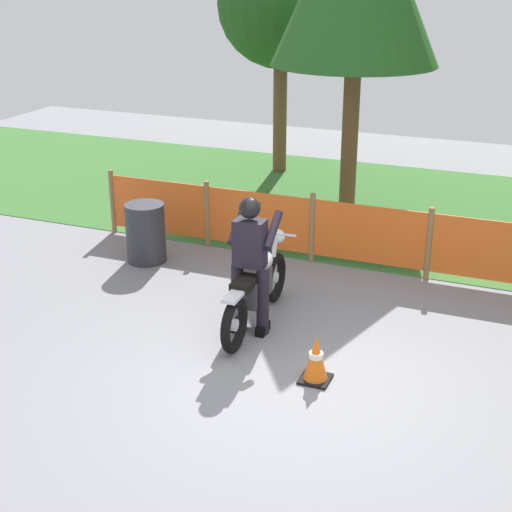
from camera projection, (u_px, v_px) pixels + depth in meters
The scene contains 8 objects.
ground at pixel (293, 378), 8.04m from camera, with size 24.00×24.00×0.02m, color gray.
grass_verge at pixel (408, 210), 13.31m from camera, with size 24.00×5.86×0.01m, color #386B2D.
barrier_fence at pixel (369, 235), 10.59m from camera, with size 8.56×0.08×1.05m.
tree_leftmost at pixel (281, 4), 14.54m from camera, with size 2.51×2.51×4.62m.
motorcycle_lead at pixel (256, 288), 9.05m from camera, with size 0.62×2.10×0.99m.
rider_lead at pixel (250, 260), 8.71m from camera, with size 0.56×0.57×1.69m.
traffic_cone at pixel (316, 359), 7.89m from camera, with size 0.32×0.32×0.53m.
spare_drum at pixel (146, 233), 10.96m from camera, with size 0.58×0.58×0.88m, color #2D2D33.
Camera 1 is at (2.25, -6.60, 4.22)m, focal length 52.39 mm.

